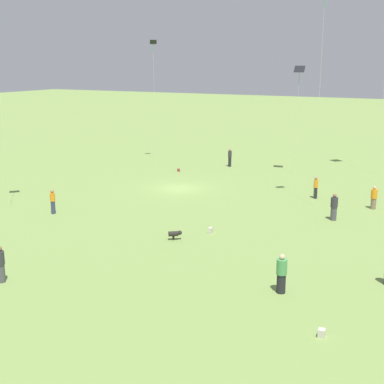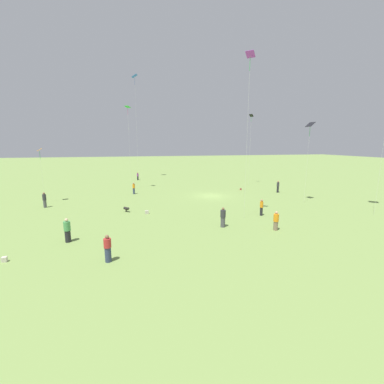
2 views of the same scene
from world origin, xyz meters
TOP-DOWN VIEW (x-y plane):
  - ground_plane at (0.00, 0.00)m, footprint 240.00×240.00m
  - person_0 at (18.90, 9.43)m, footprint 0.49×0.49m
  - person_1 at (-18.04, 12.47)m, footprint 0.50×0.50m
  - person_2 at (-10.76, -1.95)m, footprint 0.44×0.44m
  - person_3 at (-15.18, -0.89)m, footprint 0.52×0.52m
  - person_4 at (-1.84, 20.60)m, footprint 0.53×0.53m
  - person_5 at (0.11, -10.59)m, footprint 0.49×0.49m
  - person_6 at (-13.90, 15.64)m, footprint 0.48×0.48m
  - person_7 at (-13.33, 3.17)m, footprint 0.54×0.54m
  - person_8 at (4.02, 10.49)m, footprint 0.47×0.47m
  - kite_0 at (21.33, 9.23)m, footprint 1.38×1.28m
  - kite_1 at (7.77, 10.85)m, footprint 1.07×1.07m
  - kite_2 at (-6.68, -10.06)m, footprint 1.02×0.88m
  - kite_3 at (8.25, -9.77)m, footprint 0.86×0.83m
  - kite_4 at (0.74, 21.35)m, footprint 0.82×0.77m
  - kite_6 at (-11.19, 0.15)m, footprint 1.00×1.00m
  - dog_0 at (-6.07, 11.45)m, footprint 0.74×0.64m
  - picnic_bag_0 at (-16.53, 18.75)m, footprint 0.29×0.31m
  - picnic_bag_1 at (-7.38, 9.40)m, footprint 0.25×0.38m
  - picnic_bag_2 at (3.39, -6.07)m, footprint 0.34×0.34m

SIDE VIEW (x-z plane):
  - ground_plane at x=0.00m, z-range 0.00..0.00m
  - picnic_bag_2 at x=3.39m, z-range 0.00..0.27m
  - picnic_bag_0 at x=-16.53m, z-range 0.00..0.32m
  - picnic_bag_1 at x=-7.38m, z-range 0.00..0.36m
  - dog_0 at x=-6.07m, z-range 0.10..0.65m
  - person_0 at x=18.90m, z-range 0.00..1.57m
  - person_3 at x=-15.18m, z-range -0.02..1.64m
  - person_8 at x=4.02m, z-range 0.01..1.70m
  - person_1 at x=-18.04m, z-range -0.02..1.73m
  - person_2 at x=-10.76m, z-range 0.01..1.71m
  - person_7 at x=-13.33m, z-range -0.02..1.76m
  - person_4 at x=-1.84m, z-range -0.01..1.78m
  - person_6 at x=-13.90m, z-range -0.02..1.81m
  - person_5 at x=0.11m, z-range 0.01..1.79m
  - kite_4 at x=0.74m, z-range 2.87..9.57m
  - kite_2 at x=-6.68m, z-range 4.27..14.03m
  - kite_3 at x=8.25m, z-range 5.09..17.32m
  - kite_1 at x=7.77m, z-range 5.57..18.41m
  - kite_6 at x=-11.19m, z-range 6.41..21.63m
  - kite_0 at x=21.33m, z-range 9.20..29.91m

